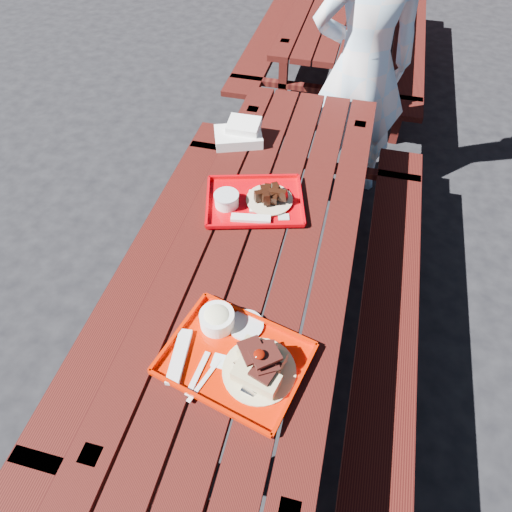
% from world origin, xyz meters
% --- Properties ---
extents(ground, '(60.00, 60.00, 0.00)m').
position_xyz_m(ground, '(0.00, 0.00, 0.00)').
color(ground, black).
rests_on(ground, ground).
extents(picnic_table_near, '(1.41, 2.40, 0.75)m').
position_xyz_m(picnic_table_near, '(-0.00, 0.00, 0.56)').
color(picnic_table_near, '#3B100B').
rests_on(picnic_table_near, ground).
extents(picnic_table_far, '(1.41, 2.40, 0.75)m').
position_xyz_m(picnic_table_far, '(-0.00, 2.80, 0.56)').
color(picnic_table_far, '#3B100B').
rests_on(picnic_table_far, ground).
extents(near_tray, '(0.53, 0.45, 0.15)m').
position_xyz_m(near_tray, '(0.04, -0.54, 0.78)').
color(near_tray, red).
rests_on(near_tray, picnic_table_near).
extents(far_tray, '(0.50, 0.44, 0.07)m').
position_xyz_m(far_tray, '(-0.10, 0.20, 0.77)').
color(far_tray, '#BC0007').
rests_on(far_tray, picnic_table_near).
extents(white_cloth, '(0.28, 0.25, 0.10)m').
position_xyz_m(white_cloth, '(-0.29, 0.65, 0.79)').
color(white_cloth, white).
rests_on(white_cloth, picnic_table_near).
extents(person, '(0.72, 0.58, 1.72)m').
position_xyz_m(person, '(0.25, 1.37, 0.86)').
color(person, '#BDE4FF').
rests_on(person, ground).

